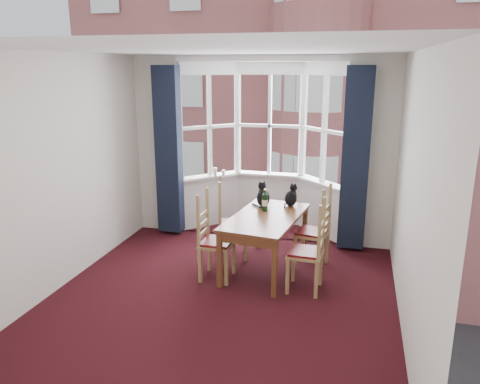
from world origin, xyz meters
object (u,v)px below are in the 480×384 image
(cat_left, at_px, (263,197))
(chair_right_far, at_px, (318,234))
(dining_table, at_px, (266,222))
(chair_left_far, at_px, (227,225))
(candle_tall, at_px, (215,172))
(candle_short, at_px, (223,173))
(wine_bottle, at_px, (265,201))
(cat_right, at_px, (291,197))
(chair_right_near, at_px, (313,254))
(chair_left_near, at_px, (210,243))

(cat_left, bearing_deg, chair_right_far, -13.56)
(dining_table, bearing_deg, chair_left_far, 154.65)
(dining_table, relative_size, candle_tall, 11.62)
(dining_table, distance_m, candle_short, 1.91)
(chair_right_far, height_order, wine_bottle, wine_bottle)
(wine_bottle, bearing_deg, dining_table, -74.14)
(wine_bottle, xyz_separation_m, candle_tall, (-1.11, 1.34, 0.05))
(chair_right_far, height_order, cat_right, cat_right)
(cat_right, xyz_separation_m, candle_short, (-1.28, 1.04, 0.04))
(chair_right_far, height_order, candle_tall, candle_tall)
(chair_right_near, bearing_deg, wine_bottle, 137.03)
(dining_table, height_order, chair_left_far, chair_left_far)
(chair_left_far, xyz_separation_m, wine_bottle, (0.56, -0.08, 0.41))
(cat_right, height_order, candle_short, cat_right)
(cat_left, height_order, candle_short, cat_left)
(chair_left_near, height_order, chair_right_far, same)
(candle_tall, bearing_deg, chair_right_near, -47.61)
(chair_right_far, xyz_separation_m, cat_left, (-0.80, 0.19, 0.41))
(chair_right_near, bearing_deg, dining_table, 145.13)
(chair_right_far, distance_m, candle_tall, 2.31)
(dining_table, height_order, cat_left, cat_left)
(cat_left, distance_m, cat_right, 0.39)
(chair_left_near, relative_size, chair_right_far, 1.00)
(chair_left_near, distance_m, cat_left, 1.07)
(chair_left_near, bearing_deg, cat_left, 59.16)
(dining_table, relative_size, chair_right_far, 1.73)
(cat_left, relative_size, cat_right, 1.08)
(chair_left_near, height_order, chair_left_far, same)
(chair_right_near, relative_size, chair_right_far, 1.00)
(chair_left_near, bearing_deg, dining_table, 32.88)
(chair_right_far, xyz_separation_m, candle_short, (-1.71, 1.34, 0.45))
(chair_left_near, xyz_separation_m, candle_short, (-0.40, 1.99, 0.45))
(chair_left_near, relative_size, candle_tall, 6.72)
(candle_short, bearing_deg, chair_right_far, -38.13)
(chair_left_far, distance_m, wine_bottle, 0.70)
(chair_right_near, bearing_deg, cat_right, 112.56)
(candle_tall, distance_m, candle_short, 0.14)
(chair_right_near, bearing_deg, cat_left, 131.49)
(cat_left, bearing_deg, chair_left_far, -164.04)
(chair_right_far, bearing_deg, cat_left, 166.44)
(chair_right_far, height_order, candle_short, candle_short)
(chair_left_far, height_order, wine_bottle, wine_bottle)
(chair_right_near, bearing_deg, chair_left_near, 177.67)
(chair_right_far, height_order, cat_left, cat_left)
(cat_left, distance_m, candle_short, 1.46)
(dining_table, xyz_separation_m, chair_left_near, (-0.63, -0.41, -0.19))
(cat_left, height_order, wine_bottle, cat_left)
(candle_tall, bearing_deg, cat_left, -46.90)
(chair_right_far, relative_size, candle_short, 9.54)
(chair_left_far, height_order, candle_short, candle_short)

